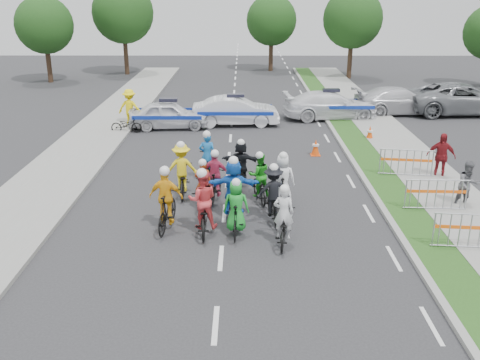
{
  "coord_description": "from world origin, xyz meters",
  "views": [
    {
      "loc": [
        0.57,
        -12.66,
        6.78
      ],
      "look_at": [
        0.5,
        3.08,
        1.1
      ],
      "focal_mm": 40.0,
      "sensor_mm": 36.0,
      "label": 1
    }
  ],
  "objects_px": {
    "rider_3": "(167,205)",
    "police_car_1": "(236,111)",
    "tree_1": "(353,19)",
    "rider_12": "(208,165)",
    "civilian_sedan": "(399,101)",
    "marshal_hiviz": "(130,107)",
    "rider_11": "(241,167)",
    "civilian_suv": "(463,99)",
    "rider_9": "(215,181)",
    "rider_5": "(234,192)",
    "rider_10": "(182,174)",
    "rider_0": "(283,224)",
    "barrier_2": "(406,164)",
    "cone_1": "(370,133)",
    "police_car_2": "(330,105)",
    "police_car_0": "(169,115)",
    "spectator_1": "(468,185)",
    "barrier_1": "(436,196)",
    "tree_3": "(123,13)",
    "tree_0": "(44,25)",
    "rider_6": "(203,192)",
    "rider_4": "(273,198)",
    "spectator_2": "(441,156)",
    "barrier_0": "(470,233)",
    "rider_1": "(236,213)",
    "rider_2": "(203,209)",
    "parked_bike": "(126,125)",
    "tree_4": "(272,20)",
    "cone_0": "(316,148)"
  },
  "relations": [
    {
      "from": "barrier_1",
      "to": "tree_3",
      "type": "relative_size",
      "value": 0.27
    },
    {
      "from": "rider_4",
      "to": "tree_3",
      "type": "relative_size",
      "value": 0.26
    },
    {
      "from": "rider_3",
      "to": "rider_12",
      "type": "distance_m",
      "value": 4.29
    },
    {
      "from": "rider_4",
      "to": "civilian_suv",
      "type": "distance_m",
      "value": 18.81
    },
    {
      "from": "civilian_sedan",
      "to": "tree_3",
      "type": "xyz_separation_m",
      "value": [
        -18.44,
        14.69,
        4.14
      ]
    },
    {
      "from": "rider_11",
      "to": "barrier_0",
      "type": "xyz_separation_m",
      "value": [
        6.18,
        -5.03,
        -0.2
      ]
    },
    {
      "from": "barrier_1",
      "to": "tree_0",
      "type": "height_order",
      "value": "tree_0"
    },
    {
      "from": "rider_11",
      "to": "tree_0",
      "type": "height_order",
      "value": "tree_0"
    },
    {
      "from": "rider_5",
      "to": "spectator_1",
      "type": "height_order",
      "value": "rider_5"
    },
    {
      "from": "rider_4",
      "to": "barrier_0",
      "type": "bearing_deg",
      "value": 151.75
    },
    {
      "from": "rider_5",
      "to": "rider_12",
      "type": "relative_size",
      "value": 1.04
    },
    {
      "from": "marshal_hiviz",
      "to": "cone_0",
      "type": "height_order",
      "value": "marshal_hiviz"
    },
    {
      "from": "barrier_1",
      "to": "cone_1",
      "type": "height_order",
      "value": "barrier_1"
    },
    {
      "from": "rider_6",
      "to": "marshal_hiviz",
      "type": "relative_size",
      "value": 0.91
    },
    {
      "from": "rider_0",
      "to": "rider_9",
      "type": "xyz_separation_m",
      "value": [
        -2.04,
        3.22,
        0.1
      ]
    },
    {
      "from": "police_car_2",
      "to": "civilian_sedan",
      "type": "bearing_deg",
      "value": -79.7
    },
    {
      "from": "tree_1",
      "to": "rider_12",
      "type": "bearing_deg",
      "value": -112.05
    },
    {
      "from": "rider_1",
      "to": "rider_2",
      "type": "bearing_deg",
      "value": -5.58
    },
    {
      "from": "rider_2",
      "to": "spectator_2",
      "type": "height_order",
      "value": "rider_2"
    },
    {
      "from": "cone_1",
      "to": "tree_4",
      "type": "height_order",
      "value": "tree_4"
    },
    {
      "from": "cone_1",
      "to": "police_car_2",
      "type": "bearing_deg",
      "value": 104.94
    },
    {
      "from": "rider_1",
      "to": "rider_6",
      "type": "relative_size",
      "value": 1.02
    },
    {
      "from": "civilian_sedan",
      "to": "parked_bike",
      "type": "distance_m",
      "value": 15.22
    },
    {
      "from": "rider_11",
      "to": "civilian_suv",
      "type": "height_order",
      "value": "rider_11"
    },
    {
      "from": "rider_3",
      "to": "police_car_1",
      "type": "height_order",
      "value": "rider_3"
    },
    {
      "from": "civilian_sedan",
      "to": "civilian_suv",
      "type": "bearing_deg",
      "value": -97.11
    },
    {
      "from": "parked_bike",
      "to": "rider_9",
      "type": "bearing_deg",
      "value": -152.6
    },
    {
      "from": "barrier_0",
      "to": "tree_0",
      "type": "distance_m",
      "value": 34.68
    },
    {
      "from": "rider_10",
      "to": "tree_0",
      "type": "relative_size",
      "value": 0.31
    },
    {
      "from": "civilian_suv",
      "to": "tree_0",
      "type": "bearing_deg",
      "value": 65.88
    },
    {
      "from": "rider_10",
      "to": "cone_0",
      "type": "xyz_separation_m",
      "value": [
        5.2,
        4.71,
        -0.41
      ]
    },
    {
      "from": "police_car_2",
      "to": "cone_1",
      "type": "distance_m",
      "value": 4.62
    },
    {
      "from": "rider_10",
      "to": "marshal_hiviz",
      "type": "bearing_deg",
      "value": -73.03
    },
    {
      "from": "rider_0",
      "to": "rider_11",
      "type": "height_order",
      "value": "rider_11"
    },
    {
      "from": "police_car_1",
      "to": "spectator_1",
      "type": "distance_m",
      "value": 13.51
    },
    {
      "from": "rider_6",
      "to": "rider_4",
      "type": "bearing_deg",
      "value": 161.29
    },
    {
      "from": "rider_0",
      "to": "spectator_2",
      "type": "height_order",
      "value": "rider_0"
    },
    {
      "from": "rider_4",
      "to": "rider_9",
      "type": "relative_size",
      "value": 1.04
    },
    {
      "from": "civilian_suv",
      "to": "spectator_1",
      "type": "relative_size",
      "value": 3.95
    },
    {
      "from": "civilian_sedan",
      "to": "tree_0",
      "type": "relative_size",
      "value": 0.82
    },
    {
      "from": "cone_1",
      "to": "tree_4",
      "type": "bearing_deg",
      "value": 99.04
    },
    {
      "from": "civilian_sedan",
      "to": "marshal_hiviz",
      "type": "relative_size",
      "value": 2.73
    },
    {
      "from": "rider_2",
      "to": "rider_4",
      "type": "distance_m",
      "value": 2.25
    },
    {
      "from": "rider_0",
      "to": "barrier_2",
      "type": "xyz_separation_m",
      "value": [
        4.99,
        5.51,
        -0.04
      ]
    },
    {
      "from": "rider_2",
      "to": "parked_bike",
      "type": "relative_size",
      "value": 1.33
    },
    {
      "from": "police_car_0",
      "to": "police_car_1",
      "type": "bearing_deg",
      "value": -82.97
    },
    {
      "from": "rider_3",
      "to": "rider_9",
      "type": "xyz_separation_m",
      "value": [
        1.32,
        2.26,
        -0.06
      ]
    },
    {
      "from": "rider_5",
      "to": "civilian_sedan",
      "type": "height_order",
      "value": "rider_5"
    },
    {
      "from": "rider_4",
      "to": "barrier_1",
      "type": "bearing_deg",
      "value": -179.66
    },
    {
      "from": "spectator_2",
      "to": "barrier_0",
      "type": "height_order",
      "value": "spectator_2"
    }
  ]
}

